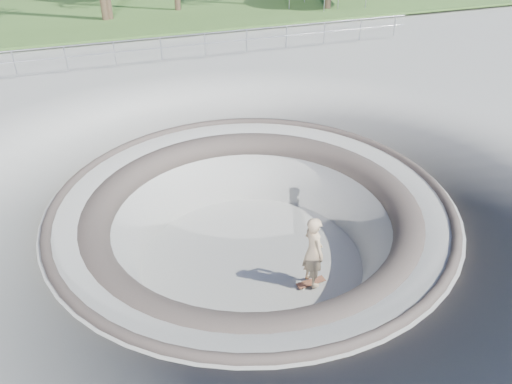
% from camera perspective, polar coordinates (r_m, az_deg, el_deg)
% --- Properties ---
extents(ground, '(180.00, 180.00, 0.00)m').
position_cam_1_polar(ground, '(12.78, -0.49, -1.03)').
color(ground, '#9C9C97').
rests_on(ground, ground).
extents(skate_bowl, '(14.00, 14.00, 4.10)m').
position_cam_1_polar(skate_bowl, '(13.86, -0.46, -7.38)').
color(skate_bowl, '#9C9C97').
rests_on(skate_bowl, ground).
extents(distant_hills, '(103.20, 45.00, 28.60)m').
position_cam_1_polar(distant_hills, '(69.11, -14.23, 19.43)').
color(distant_hills, brown).
rests_on(distant_hills, ground).
extents(safety_railing, '(25.00, 0.06, 1.03)m').
position_cam_1_polar(safety_railing, '(23.26, -10.80, 15.81)').
color(safety_railing, gray).
rests_on(safety_railing, ground).
extents(skateboard, '(0.79, 0.28, 0.08)m').
position_cam_1_polar(skateboard, '(13.16, 6.29, -10.23)').
color(skateboard, '#96573C').
rests_on(skateboard, ground).
extents(skater, '(0.56, 0.78, 1.99)m').
position_cam_1_polar(skater, '(12.50, 6.57, -6.78)').
color(skater, '#D2B187').
rests_on(skater, skateboard).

